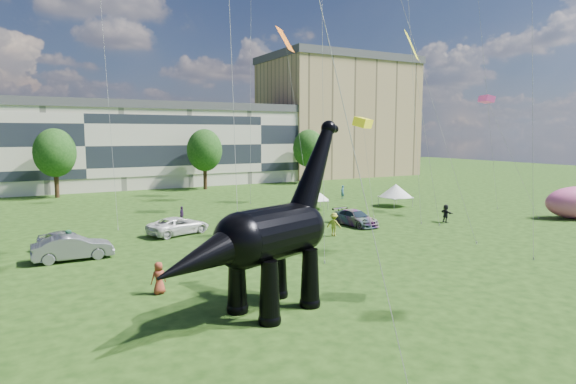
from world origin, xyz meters
TOP-DOWN VIEW (x-y plane):
  - ground at (0.00, 0.00)m, footprint 220.00×220.00m
  - terrace_row at (-8.00, 62.00)m, footprint 78.00×11.00m
  - apartment_block at (40.00, 65.00)m, footprint 28.00×18.00m
  - tree_mid_left at (-12.00, 53.00)m, footprint 5.20×5.20m
  - tree_mid_right at (8.00, 53.00)m, footprint 5.20×5.20m
  - tree_far_right at (26.00, 53.00)m, footprint 5.20×5.20m
  - dinosaur_sculpture at (-6.06, 3.92)m, footprint 11.18×5.44m
  - car_silver at (-13.38, 20.30)m, footprint 3.91×5.13m
  - car_grey at (-13.08, 18.41)m, footprint 4.99×1.78m
  - car_white at (-4.70, 23.02)m, footprint 5.68×3.87m
  - car_dark at (10.37, 19.05)m, footprint 2.35×4.95m
  - gazebo_near at (12.06, 29.05)m, footprint 4.17×4.17m
  - gazebo_far at (21.36, 26.22)m, footprint 3.69×3.69m
  - visitors at (0.32, 12.47)m, footprint 38.80×45.10m

SIDE VIEW (x-z plane):
  - ground at x=0.00m, z-range 0.00..0.00m
  - car_dark at x=10.37m, z-range 0.00..1.39m
  - car_white at x=-4.70m, z-range 0.00..1.44m
  - car_silver at x=-13.38m, z-range 0.00..1.63m
  - car_grey at x=-13.08m, z-range 0.00..1.64m
  - visitors at x=0.32m, z-range -0.05..1.84m
  - gazebo_near at x=12.06m, z-range 0.49..2.89m
  - gazebo_far at x=21.36m, z-range 0.52..3.07m
  - dinosaur_sculpture at x=-6.06m, z-range -1.14..8.14m
  - terrace_row at x=-8.00m, z-range 0.00..12.00m
  - tree_mid_left at x=-12.00m, z-range 1.57..11.01m
  - tree_mid_right at x=8.00m, z-range 1.57..11.01m
  - tree_far_right at x=26.00m, z-range 1.57..11.01m
  - apartment_block at x=40.00m, z-range 0.00..22.00m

